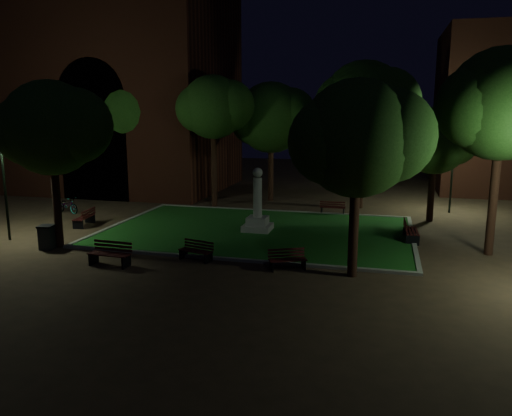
% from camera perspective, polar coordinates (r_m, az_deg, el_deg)
% --- Properties ---
extents(ground, '(80.00, 80.00, 0.00)m').
position_cam_1_polar(ground, '(23.58, -1.02, -3.86)').
color(ground, '#3F2C1D').
extents(lawn, '(15.00, 10.00, 0.08)m').
position_cam_1_polar(lawn, '(25.44, 0.18, -2.64)').
color(lawn, '#195117').
rests_on(lawn, ground).
extents(lawn_kerb, '(15.40, 10.40, 0.12)m').
position_cam_1_polar(lawn_kerb, '(25.43, 0.18, -2.60)').
color(lawn_kerb, slate).
rests_on(lawn_kerb, ground).
extents(monument, '(1.40, 1.40, 3.20)m').
position_cam_1_polar(monument, '(25.23, 0.18, -0.62)').
color(monument, gray).
rests_on(monument, lawn).
extents(building_main, '(20.00, 12.00, 15.00)m').
position_cam_1_polar(building_main, '(41.95, -17.50, 12.40)').
color(building_main, '#421C11').
rests_on(building_main, ground).
extents(tree_west, '(5.08, 4.14, 7.41)m').
position_cam_1_polar(tree_west, '(23.59, -22.23, 8.44)').
color(tree_west, black).
rests_on(tree_west, ground).
extents(tree_north_wl, '(4.86, 3.97, 8.26)m').
position_cam_1_polar(tree_north_wl, '(31.66, -4.78, 11.40)').
color(tree_north_wl, black).
rests_on(tree_north_wl, ground).
extents(tree_north_er, '(6.43, 5.25, 9.08)m').
position_cam_1_polar(tree_north_er, '(31.68, 12.45, 11.53)').
color(tree_north_er, black).
rests_on(tree_north_er, ground).
extents(tree_ne, '(4.48, 3.65, 6.29)m').
position_cam_1_polar(tree_ne, '(28.93, 19.92, 7.23)').
color(tree_ne, black).
rests_on(tree_ne, ground).
extents(tree_east, '(5.64, 4.61, 8.64)m').
position_cam_1_polar(tree_east, '(22.94, 26.57, 10.56)').
color(tree_east, black).
rests_on(tree_east, ground).
extents(tree_se, '(5.19, 4.23, 7.23)m').
position_cam_1_polar(tree_se, '(18.18, 11.78, 7.76)').
color(tree_se, black).
rests_on(tree_se, ground).
extents(tree_nw, '(6.71, 5.48, 8.71)m').
position_cam_1_polar(tree_nw, '(36.33, -13.13, 10.67)').
color(tree_nw, black).
rests_on(tree_nw, ground).
extents(tree_far_north, '(5.75, 4.69, 7.95)m').
position_cam_1_polar(tree_far_north, '(33.62, 1.91, 10.28)').
color(tree_far_north, black).
rests_on(tree_far_north, ground).
extents(lamppost_sw, '(1.18, 0.28, 4.68)m').
position_cam_1_polar(lamppost_sw, '(26.09, -26.91, 3.66)').
color(lamppost_sw, black).
rests_on(lamppost_sw, ground).
extents(lamppost_nw, '(1.18, 0.28, 4.62)m').
position_cam_1_polar(lamppost_nw, '(35.98, -15.47, 6.15)').
color(lamppost_nw, black).
rests_on(lamppost_nw, ground).
extents(lamppost_ne, '(1.18, 0.28, 4.23)m').
position_cam_1_polar(lamppost_ne, '(31.92, 21.57, 4.76)').
color(lamppost_ne, black).
rests_on(lamppost_ne, ground).
extents(bench_near_left, '(1.55, 0.88, 0.80)m').
position_cam_1_polar(bench_near_left, '(20.78, -6.82, -4.92)').
color(bench_near_left, black).
rests_on(bench_near_left, ground).
extents(bench_near_right, '(1.54, 1.07, 0.80)m').
position_cam_1_polar(bench_near_right, '(19.51, 3.59, -5.95)').
color(bench_near_right, black).
rests_on(bench_near_right, ground).
extents(bench_west_near, '(1.76, 0.70, 0.95)m').
position_cam_1_polar(bench_west_near, '(20.79, -16.30, -5.11)').
color(bench_west_near, black).
rests_on(bench_west_near, ground).
extents(bench_left_side, '(0.80, 1.72, 0.91)m').
position_cam_1_polar(bench_left_side, '(28.16, -18.95, -1.09)').
color(bench_left_side, black).
rests_on(bench_left_side, ground).
extents(bench_right_side, '(0.69, 1.80, 0.98)m').
position_cam_1_polar(bench_right_side, '(24.66, 17.17, -2.59)').
color(bench_right_side, black).
rests_on(bench_right_side, ground).
extents(bench_far_side, '(1.49, 0.53, 0.82)m').
position_cam_1_polar(bench_far_side, '(29.91, 8.75, -0.00)').
color(bench_far_side, black).
rests_on(bench_far_side, ground).
extents(trash_bin, '(0.73, 0.73, 1.08)m').
position_cam_1_polar(trash_bin, '(24.09, -22.79, -3.08)').
color(trash_bin, black).
rests_on(trash_bin, ground).
extents(bicycle, '(1.97, 1.19, 0.98)m').
position_cam_1_polar(bicycle, '(31.99, -20.78, 0.31)').
color(bicycle, black).
rests_on(bicycle, ground).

